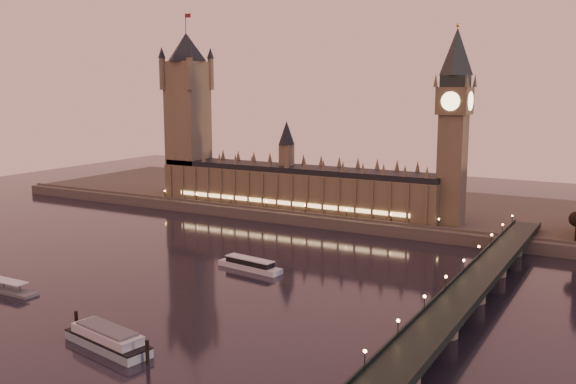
{
  "coord_description": "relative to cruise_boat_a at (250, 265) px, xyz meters",
  "views": [
    {
      "loc": [
        143.33,
        -212.35,
        79.03
      ],
      "look_at": [
        3.56,
        35.0,
        31.57
      ],
      "focal_mm": 40.0,
      "sensor_mm": 36.0,
      "label": 1
    }
  ],
  "objects": [
    {
      "name": "big_ben",
      "position": [
        57.35,
        107.43,
        61.74
      ],
      "size": [
        17.68,
        17.68,
        104.0
      ],
      "color": "brown",
      "rests_on": "ground"
    },
    {
      "name": "westminster_bridge",
      "position": [
        94.98,
        -13.56,
        3.31
      ],
      "size": [
        13.2,
        260.0,
        15.3
      ],
      "color": "black",
      "rests_on": "ground"
    },
    {
      "name": "cruise_boat_a",
      "position": [
        0.0,
        0.0,
        0.0
      ],
      "size": [
        31.99,
        11.03,
        5.02
      ],
      "rotation": [
        0.0,
        0.0,
        -0.14
      ],
      "color": "silver",
      "rests_on": "ground"
    },
    {
      "name": "victoria_tower",
      "position": [
        -116.63,
        107.44,
        63.58
      ],
      "size": [
        31.68,
        31.68,
        118.0
      ],
      "color": "brown",
      "rests_on": "ground"
    },
    {
      "name": "moored_barge",
      "position": [
        7.98,
        -92.09,
        0.73
      ],
      "size": [
        37.35,
        15.21,
        6.97
      ],
      "rotation": [
        0.0,
        0.0,
        -0.19
      ],
      "color": "#839AA7",
      "rests_on": "ground"
    },
    {
      "name": "ground",
      "position": [
        3.37,
        -13.56,
        -2.21
      ],
      "size": [
        700.0,
        700.0,
        0.0
      ],
      "primitive_type": "plane",
      "color": "black",
      "rests_on": "ground"
    },
    {
      "name": "palace_of_westminster",
      "position": [
        -36.76,
        107.44,
        19.5
      ],
      "size": [
        180.0,
        26.62,
        52.0
      ],
      "color": "brown",
      "rests_on": "ground"
    },
    {
      "name": "far_embankment",
      "position": [
        33.37,
        151.44,
        0.79
      ],
      "size": [
        560.0,
        130.0,
        6.0
      ],
      "primitive_type": "cube",
      "color": "#423D35",
      "rests_on": "ground"
    }
  ]
}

